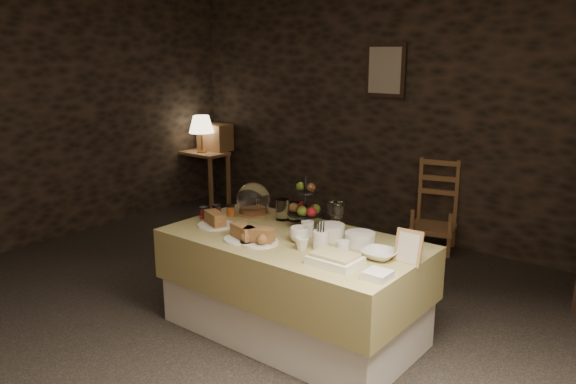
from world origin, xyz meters
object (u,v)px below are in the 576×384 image
Objects in this scene: table_lamp at (201,125)px; chair at (437,210)px; fruit_stand at (305,208)px; wine_rack at (215,137)px; buffet_table at (293,279)px; console_table at (203,162)px.

chair is at bearing 6.60° from table_lamp.
chair is at bearing 86.24° from fruit_stand.
table_lamp is at bearing 171.57° from chair.
table_lamp is at bearing -90.00° from wine_rack.
chair reaches higher than buffet_table.
buffet_table is 4.86× the size of fruit_stand.
chair is at bearing 5.57° from console_table.
fruit_stand is (-0.08, 0.25, 0.44)m from buffet_table.
wine_rack is (0.00, 0.23, -0.18)m from table_lamp.
wine_rack is 3.05m from chair.
wine_rack reaches higher than console_table.
wine_rack is 1.14× the size of fruit_stand.
table_lamp is 1.11× the size of wine_rack.
fruit_stand is at bearing -108.79° from chair.
buffet_table is at bearing -106.31° from chair.
buffet_table is 3.61m from console_table.
console_table is 1.49× the size of table_lamp.
buffet_table is 3.85× the size of table_lamp.
fruit_stand is at bearing -33.59° from wine_rack.
table_lamp is 1.26× the size of fruit_stand.
wine_rack is at bearing 167.23° from chair.
fruit_stand is at bearing -30.30° from table_lamp.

